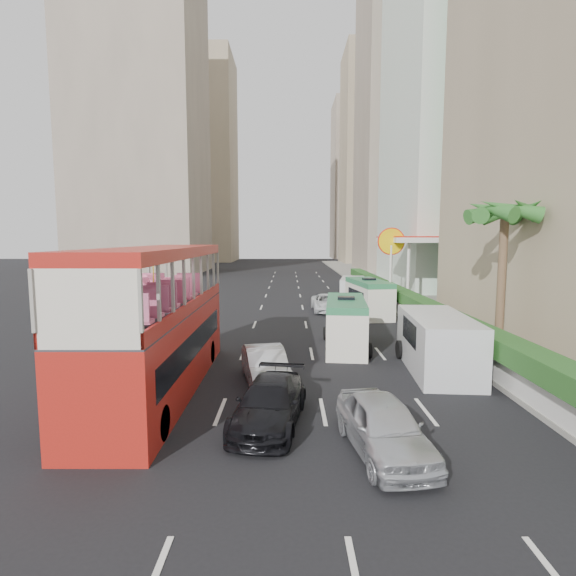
{
  "coord_description": "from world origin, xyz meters",
  "views": [
    {
      "loc": [
        -1.47,
        -15.45,
        5.38
      ],
      "look_at": [
        -1.5,
        4.0,
        3.2
      ],
      "focal_mm": 28.0,
      "sensor_mm": 36.0,
      "label": 1
    }
  ],
  "objects_px": {
    "car_black": "(270,424)",
    "shell_station": "(422,269)",
    "minibus_far": "(369,298)",
    "panel_van_far": "(352,289)",
    "double_decker_bus": "(159,320)",
    "minibus_near": "(346,324)",
    "van_asset": "(327,311)",
    "car_silver_lane_b": "(383,453)",
    "car_silver_lane_a": "(266,383)",
    "palm_tree": "(501,284)",
    "panel_van_near": "(437,343)"
  },
  "relations": [
    {
      "from": "double_decker_bus",
      "to": "panel_van_near",
      "type": "distance_m",
      "value": 10.92
    },
    {
      "from": "panel_van_far",
      "to": "minibus_near",
      "type": "bearing_deg",
      "value": -89.15
    },
    {
      "from": "panel_van_far",
      "to": "shell_station",
      "type": "xyz_separation_m",
      "value": [
        5.94,
        -0.17,
        1.78
      ]
    },
    {
      "from": "van_asset",
      "to": "palm_tree",
      "type": "relative_size",
      "value": 0.7
    },
    {
      "from": "car_silver_lane_a",
      "to": "panel_van_far",
      "type": "height_order",
      "value": "panel_van_far"
    },
    {
      "from": "minibus_near",
      "to": "shell_station",
      "type": "distance_m",
      "value": 19.09
    },
    {
      "from": "car_black",
      "to": "car_silver_lane_a",
      "type": "bearing_deg",
      "value": 103.74
    },
    {
      "from": "car_black",
      "to": "minibus_near",
      "type": "relative_size",
      "value": 0.8
    },
    {
      "from": "car_silver_lane_b",
      "to": "panel_van_far",
      "type": "bearing_deg",
      "value": 74.82
    },
    {
      "from": "minibus_far",
      "to": "panel_van_far",
      "type": "xyz_separation_m",
      "value": [
        -0.01,
        7.82,
        -0.28
      ]
    },
    {
      "from": "minibus_far",
      "to": "panel_van_far",
      "type": "relative_size",
      "value": 1.16
    },
    {
      "from": "van_asset",
      "to": "minibus_near",
      "type": "relative_size",
      "value": 0.82
    },
    {
      "from": "shell_station",
      "to": "minibus_near",
      "type": "bearing_deg",
      "value": -117.17
    },
    {
      "from": "panel_van_far",
      "to": "minibus_far",
      "type": "bearing_deg",
      "value": -79.96
    },
    {
      "from": "car_black",
      "to": "minibus_far",
      "type": "height_order",
      "value": "minibus_far"
    },
    {
      "from": "double_decker_bus",
      "to": "panel_van_far",
      "type": "bearing_deg",
      "value": 66.53
    },
    {
      "from": "car_silver_lane_b",
      "to": "van_asset",
      "type": "xyz_separation_m",
      "value": [
        0.43,
        21.85,
        0.0
      ]
    },
    {
      "from": "car_silver_lane_b",
      "to": "car_black",
      "type": "distance_m",
      "value": 3.41
    },
    {
      "from": "van_asset",
      "to": "shell_station",
      "type": "height_order",
      "value": "shell_station"
    },
    {
      "from": "minibus_near",
      "to": "car_black",
      "type": "bearing_deg",
      "value": -104.33
    },
    {
      "from": "shell_station",
      "to": "car_black",
      "type": "bearing_deg",
      "value": -114.84
    },
    {
      "from": "car_silver_lane_b",
      "to": "minibus_near",
      "type": "distance_m",
      "value": 10.85
    },
    {
      "from": "minibus_near",
      "to": "double_decker_bus",
      "type": "bearing_deg",
      "value": -134.37
    },
    {
      "from": "car_black",
      "to": "shell_station",
      "type": "xyz_separation_m",
      "value": [
        12.02,
        25.96,
        2.75
      ]
    },
    {
      "from": "minibus_near",
      "to": "minibus_far",
      "type": "distance_m",
      "value": 9.68
    },
    {
      "from": "car_silver_lane_b",
      "to": "minibus_near",
      "type": "xyz_separation_m",
      "value": [
        0.41,
        10.78,
        1.2
      ]
    },
    {
      "from": "car_silver_lane_a",
      "to": "minibus_far",
      "type": "relative_size",
      "value": 0.73
    },
    {
      "from": "panel_van_near",
      "to": "shell_station",
      "type": "distance_m",
      "value": 21.39
    },
    {
      "from": "minibus_near",
      "to": "panel_van_far",
      "type": "distance_m",
      "value": 17.32
    },
    {
      "from": "car_silver_lane_b",
      "to": "panel_van_far",
      "type": "xyz_separation_m",
      "value": [
        3.16,
        27.88,
        0.97
      ]
    },
    {
      "from": "car_silver_lane_b",
      "to": "car_black",
      "type": "height_order",
      "value": "car_silver_lane_b"
    },
    {
      "from": "double_decker_bus",
      "to": "van_asset",
      "type": "bearing_deg",
      "value": 66.83
    },
    {
      "from": "van_asset",
      "to": "minibus_near",
      "type": "height_order",
      "value": "minibus_near"
    },
    {
      "from": "car_silver_lane_b",
      "to": "car_silver_lane_a",
      "type": "bearing_deg",
      "value": 112.14
    },
    {
      "from": "car_silver_lane_a",
      "to": "minibus_near",
      "type": "distance_m",
      "value": 6.59
    },
    {
      "from": "car_black",
      "to": "minibus_far",
      "type": "bearing_deg",
      "value": 80.49
    },
    {
      "from": "double_decker_bus",
      "to": "minibus_far",
      "type": "height_order",
      "value": "double_decker_bus"
    },
    {
      "from": "car_silver_lane_a",
      "to": "minibus_near",
      "type": "bearing_deg",
      "value": 44.23
    },
    {
      "from": "van_asset",
      "to": "minibus_near",
      "type": "bearing_deg",
      "value": -91.79
    },
    {
      "from": "car_black",
      "to": "double_decker_bus",
      "type": "bearing_deg",
      "value": 152.29
    },
    {
      "from": "double_decker_bus",
      "to": "van_asset",
      "type": "xyz_separation_m",
      "value": [
        7.34,
        17.15,
        -2.53
      ]
    },
    {
      "from": "car_silver_lane_a",
      "to": "palm_tree",
      "type": "bearing_deg",
      "value": 6.39
    },
    {
      "from": "car_silver_lane_a",
      "to": "car_silver_lane_b",
      "type": "bearing_deg",
      "value": -70.73
    },
    {
      "from": "van_asset",
      "to": "panel_van_near",
      "type": "height_order",
      "value": "panel_van_near"
    },
    {
      "from": "car_black",
      "to": "van_asset",
      "type": "bearing_deg",
      "value": 89.41
    },
    {
      "from": "car_silver_lane_b",
      "to": "car_black",
      "type": "relative_size",
      "value": 0.94
    },
    {
      "from": "minibus_near",
      "to": "car_silver_lane_b",
      "type": "bearing_deg",
      "value": -86.25
    },
    {
      "from": "panel_van_far",
      "to": "shell_station",
      "type": "bearing_deg",
      "value": 8.31
    },
    {
      "from": "car_black",
      "to": "minibus_near",
      "type": "distance_m",
      "value": 9.7
    },
    {
      "from": "car_silver_lane_b",
      "to": "minibus_near",
      "type": "height_order",
      "value": "minibus_near"
    }
  ]
}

